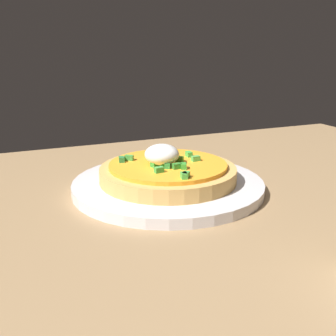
# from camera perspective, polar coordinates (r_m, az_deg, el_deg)

# --- Properties ---
(dining_table) EXTENTS (1.18, 0.72, 0.02)m
(dining_table) POSITION_cam_1_polar(r_m,az_deg,el_deg) (0.63, 2.41, -4.48)
(dining_table) COLOR #93734E
(dining_table) RESTS_ON ground
(plate) EXTENTS (0.29, 0.29, 0.02)m
(plate) POSITION_cam_1_polar(r_m,az_deg,el_deg) (0.64, -0.00, -2.38)
(plate) COLOR silver
(plate) RESTS_ON dining_table
(pizza) EXTENTS (0.21, 0.21, 0.06)m
(pizza) POSITION_cam_1_polar(r_m,az_deg,el_deg) (0.63, -0.06, -0.42)
(pizza) COLOR tan
(pizza) RESTS_ON plate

